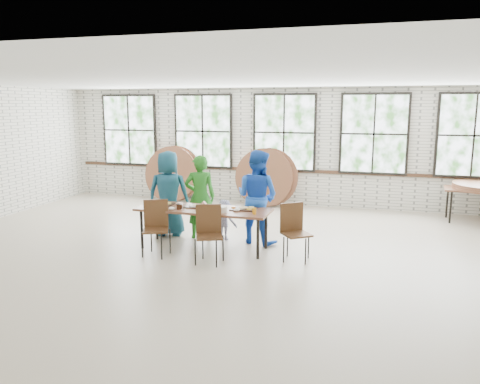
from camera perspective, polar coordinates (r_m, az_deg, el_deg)
The scene contains 11 objects.
room at distance 12.04m, azimuth 5.41°, elevation 7.01°, with size 12.00×12.00×12.00m.
dining_table at distance 8.38m, azimuth -4.48°, elevation -2.35°, with size 2.41×0.84×0.74m.
chair_near_left at distance 8.21m, azimuth -10.21°, elevation -3.70°, with size 0.54×0.54×0.95m.
chair_near_right at distance 7.71m, azimuth -3.81°, elevation -4.48°, with size 0.54×0.53×0.95m.
chair_spare at distance 7.87m, azimuth 6.60°, elevation -4.21°, with size 0.58×0.58×0.95m.
adult_teal at distance 9.31m, azimuth -8.71°, elevation -0.18°, with size 0.82×0.54×1.69m, color navy.
adult_green at distance 9.06m, azimuth -4.88°, elevation -0.59°, with size 0.59×0.39×1.63m, color #22721E.
toddler at distance 8.99m, azimuth -1.91°, elevation -3.41°, with size 0.50×0.29×0.78m, color #1B1646.
adult_blue at distance 8.71m, azimuth 2.11°, elevation -0.59°, with size 0.85×0.66×1.75m, color blue.
tabletop_clutter at distance 8.31m, azimuth -4.16°, elevation -1.92°, with size 2.10×0.63×0.11m.
round_tops_leaning at distance 12.28m, azimuth -2.66°, elevation 1.98°, with size 4.19×0.43×1.50m.
Camera 1 is at (2.26, -7.37, 2.54)m, focal length 35.00 mm.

